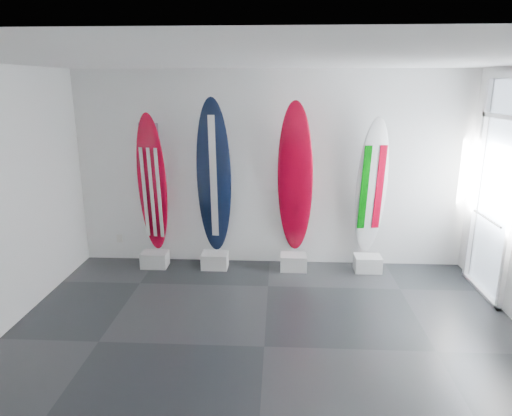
# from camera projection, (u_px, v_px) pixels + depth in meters

# --- Properties ---
(floor) EXTENTS (6.00, 6.00, 0.00)m
(floor) POSITION_uv_depth(u_px,v_px,m) (264.00, 347.00, 4.97)
(floor) COLOR black
(floor) RESTS_ON ground
(ceiling) EXTENTS (6.00, 6.00, 0.00)m
(ceiling) POSITION_uv_depth(u_px,v_px,m) (266.00, 59.00, 4.18)
(ceiling) COLOR white
(ceiling) RESTS_ON wall_back
(wall_back) EXTENTS (6.00, 0.00, 6.00)m
(wall_back) POSITION_uv_depth(u_px,v_px,m) (270.00, 170.00, 6.99)
(wall_back) COLOR white
(wall_back) RESTS_ON ground
(wall_front) EXTENTS (6.00, 0.00, 6.00)m
(wall_front) POSITION_uv_depth(u_px,v_px,m) (247.00, 361.00, 2.17)
(wall_front) COLOR white
(wall_front) RESTS_ON ground
(display_block_usa) EXTENTS (0.40, 0.30, 0.24)m
(display_block_usa) POSITION_uv_depth(u_px,v_px,m) (155.00, 259.00, 7.13)
(display_block_usa) COLOR silver
(display_block_usa) RESTS_ON floor
(surfboard_usa) EXTENTS (0.52, 0.30, 2.15)m
(surfboard_usa) POSITION_uv_depth(u_px,v_px,m) (152.00, 184.00, 6.92)
(surfboard_usa) COLOR maroon
(surfboard_usa) RESTS_ON display_block_usa
(display_block_navy) EXTENTS (0.40, 0.30, 0.24)m
(display_block_navy) POSITION_uv_depth(u_px,v_px,m) (215.00, 260.00, 7.09)
(display_block_navy) COLOR silver
(display_block_navy) RESTS_ON floor
(surfboard_navy) EXTENTS (0.56, 0.26, 2.37)m
(surfboard_navy) POSITION_uv_depth(u_px,v_px,m) (214.00, 177.00, 6.84)
(surfboard_navy) COLOR black
(surfboard_navy) RESTS_ON display_block_navy
(display_block_swiss) EXTENTS (0.40, 0.30, 0.24)m
(display_block_swiss) POSITION_uv_depth(u_px,v_px,m) (293.00, 262.00, 7.02)
(display_block_swiss) COLOR silver
(display_block_swiss) RESTS_ON floor
(surfboard_swiss) EXTENTS (0.58, 0.48, 2.34)m
(surfboard_swiss) POSITION_uv_depth(u_px,v_px,m) (295.00, 179.00, 6.78)
(surfboard_swiss) COLOR maroon
(surfboard_swiss) RESTS_ON display_block_swiss
(display_block_italy) EXTENTS (0.40, 0.30, 0.24)m
(display_block_italy) POSITION_uv_depth(u_px,v_px,m) (368.00, 263.00, 6.96)
(display_block_italy) COLOR silver
(display_block_italy) RESTS_ON floor
(surfboard_italy) EXTENTS (0.52, 0.37, 2.11)m
(surfboard_italy) POSITION_uv_depth(u_px,v_px,m) (371.00, 188.00, 6.75)
(surfboard_italy) COLOR silver
(surfboard_italy) RESTS_ON display_block_italy
(wall_outlet) EXTENTS (0.09, 0.02, 0.13)m
(wall_outlet) POSITION_uv_depth(u_px,v_px,m) (120.00, 238.00, 7.40)
(wall_outlet) COLOR silver
(wall_outlet) RESTS_ON wall_back
(glass_door) EXTENTS (0.12, 1.16, 2.85)m
(glass_door) POSITION_uv_depth(u_px,v_px,m) (496.00, 191.00, 5.94)
(glass_door) COLOR white
(glass_door) RESTS_ON floor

